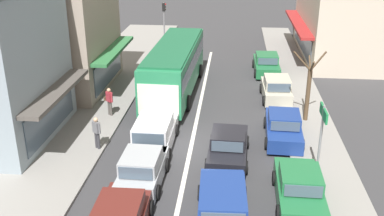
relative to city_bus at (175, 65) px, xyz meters
name	(u,v)px	position (x,y,z in m)	size (l,w,h in m)	color
ground_plane	(191,147)	(1.81, -7.73, -1.88)	(140.00, 140.00, 0.00)	#353538
lane_centre_line	(198,116)	(1.81, -3.73, -1.88)	(0.20, 28.00, 0.01)	silver
sidewalk_left	(94,98)	(-4.99, -1.73, -1.81)	(5.20, 44.00, 0.14)	gray
kerb_right	(302,106)	(8.01, -1.73, -1.82)	(2.80, 44.00, 0.12)	gray
shopfront_mid_block	(48,35)	(-8.37, 0.25, 1.72)	(8.84, 7.74, 7.20)	gray
building_right_far	(354,7)	(13.29, 10.11, 2.23)	(8.72, 12.22, 8.23)	beige
city_bus	(175,65)	(0.00, 0.00, 0.00)	(3.01, 10.94, 3.23)	#237A4C
wagon_behind_bus_mid	(222,205)	(3.55, -13.66, -1.14)	(2.07, 4.57, 1.58)	navy
sedan_behind_bus_near	(228,147)	(3.67, -8.78, -1.22)	(2.02, 4.26, 1.47)	black
hatchback_queue_far_back	(143,170)	(0.10, -11.32, -1.17)	(1.88, 3.73, 1.54)	#9EA3A8
wagon_queue_gap_filler	(154,134)	(0.02, -7.92, -1.14)	(1.96, 4.51, 1.58)	silver
parked_sedan_kerb_front	(299,188)	(6.53, -12.09, -1.22)	(1.94, 4.22, 1.47)	#1E6638
parked_sedan_kerb_second	(283,127)	(6.44, -6.34, -1.22)	(2.00, 4.25, 1.47)	navy
parked_hatchback_kerb_third	(276,89)	(6.51, -0.69, -1.17)	(1.91, 3.75, 1.54)	#B7B29E
parked_sedan_kerb_rear	(266,64)	(6.21, 4.86, -1.22)	(1.97, 4.24, 1.47)	#1E6638
traffic_light_downstreet	(164,19)	(-2.23, 10.10, 0.97)	(0.33, 0.24, 4.20)	gray
directional_road_sign	(322,127)	(7.45, -10.57, 0.80)	(0.10, 1.40, 3.60)	gray
street_tree_right	(308,89)	(7.90, -3.98, 0.05)	(1.77, 1.65, 4.10)	brown
pedestrian_with_handbag_near	(109,100)	(-3.19, -4.40, -0.81)	(0.60, 0.50, 1.63)	#4C4742
pedestrian_browsing_midblock	(97,131)	(-2.70, -8.50, -0.81)	(0.48, 0.39, 1.63)	#333338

